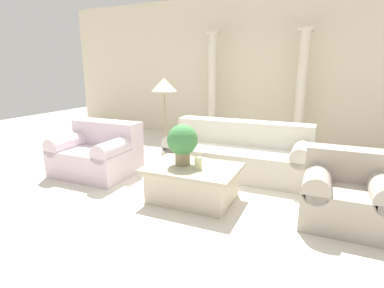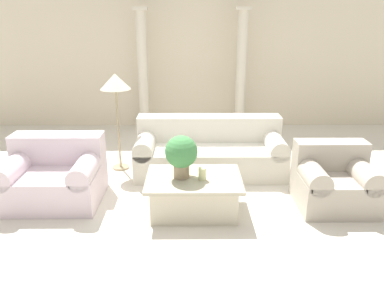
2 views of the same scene
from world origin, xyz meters
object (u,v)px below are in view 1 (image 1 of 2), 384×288
object	(u,v)px
sofa_long	(238,153)
potted_plant	(182,142)
armchair	(347,193)
loveseat	(98,152)
coffee_table	(193,183)
floor_lamp	(164,89)

from	to	relation	value
sofa_long	potted_plant	size ratio (longest dim) A/B	4.25
sofa_long	armchair	xyz separation A→B (m)	(1.48, -1.08, 0.01)
sofa_long	potted_plant	world-z (taller)	potted_plant
loveseat	potted_plant	size ratio (longest dim) A/B	2.29
coffee_table	armchair	size ratio (longest dim) A/B	1.26
sofa_long	armchair	distance (m)	1.83
potted_plant	armchair	xyz separation A→B (m)	(1.87, 0.13, -0.41)
coffee_table	floor_lamp	xyz separation A→B (m)	(-1.12, 1.33, 1.04)
floor_lamp	armchair	distance (m)	3.22
sofa_long	floor_lamp	bearing A→B (deg)	175.73
sofa_long	loveseat	world-z (taller)	same
coffee_table	floor_lamp	world-z (taller)	floor_lamp
armchair	potted_plant	bearing A→B (deg)	-175.92
armchair	loveseat	bearing A→B (deg)	177.09
loveseat	potted_plant	distance (m)	1.70
coffee_table	floor_lamp	bearing A→B (deg)	130.09
loveseat	potted_plant	bearing A→B (deg)	-10.86
potted_plant	floor_lamp	bearing A→B (deg)	126.48
loveseat	armchair	bearing A→B (deg)	-2.91
coffee_table	potted_plant	bearing A→B (deg)	175.03
floor_lamp	potted_plant	bearing A→B (deg)	-53.52
floor_lamp	armchair	size ratio (longest dim) A/B	1.63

